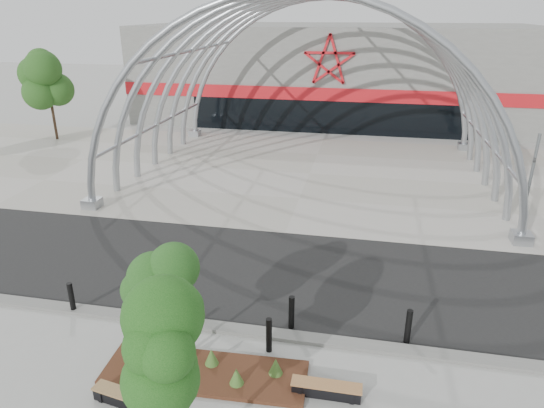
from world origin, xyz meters
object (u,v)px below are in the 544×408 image
signal_pole (529,186)px  street_tree_1 (182,359)px  bench_0 (125,399)px  bollard_2 (269,335)px  street_tree_0 (157,293)px  bench_1 (326,390)px

signal_pole → street_tree_1: bearing=-126.6°
bench_0 → bollard_2: 4.18m
street_tree_0 → bench_1: bearing=-0.5°
street_tree_0 → bollard_2: bearing=27.9°
signal_pole → street_tree_0: size_ratio=1.33×
street_tree_1 → bench_1: size_ratio=2.19×
street_tree_1 → bollard_2: size_ratio=3.61×
signal_pole → bench_1: bearing=-123.9°
signal_pole → bollard_2: size_ratio=4.22×
signal_pole → bench_1: signal_pole is taller
bench_1 → bollard_2: 2.34m
street_tree_1 → bench_1: (2.73, 2.62, -2.68)m
street_tree_1 → bench_0: street_tree_1 is taller
street_tree_1 → bench_0: bearing=149.4°
bollard_2 → bench_1: bearing=-38.5°
bench_1 → bollard_2: (-1.81, 1.44, 0.37)m
bollard_2 → signal_pole: bearing=46.0°
bench_1 → signal_pole: bearing=56.1°
bench_0 → signal_pole: bearing=44.9°
signal_pole → street_tree_0: (-11.78, -10.87, 0.08)m
street_tree_1 → bench_0: size_ratio=2.18×
bench_1 → bollard_2: bollard_2 is taller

